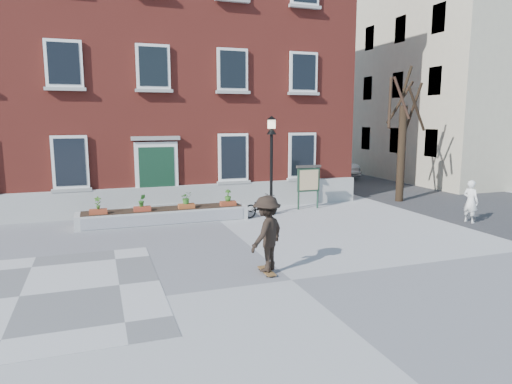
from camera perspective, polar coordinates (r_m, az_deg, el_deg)
name	(u,v)px	position (r m, az deg, el deg)	size (l,w,h in m)	color
ground	(292,280)	(11.15, 4.47, -10.91)	(100.00, 100.00, 0.00)	#97979A
checker_patch	(19,297)	(11.37, -27.48, -11.53)	(6.00, 6.00, 0.01)	#5E5E61
bicycle	(261,206)	(17.91, 0.65, -1.76)	(0.57, 1.62, 0.85)	black
parked_car	(333,166)	(30.74, 9.61, 3.25)	(1.52, 4.35, 1.43)	#B1B4B6
bystander	(471,201)	(18.58, 25.24, -1.08)	(0.58, 0.38, 1.59)	white
brick_building	(140,67)	(23.78, -14.27, 14.89)	(18.40, 10.85, 12.60)	maroon
planter_assembly	(164,214)	(17.26, -11.37, -2.76)	(6.20, 1.12, 1.15)	beige
bare_tree	(402,141)	(22.05, 17.79, 6.06)	(1.83, 1.83, 6.16)	black
side_street	(406,75)	(36.97, 18.30, 13.70)	(15.20, 36.00, 14.50)	#38383B
lamp_post	(271,151)	(18.19, 1.94, 5.13)	(0.40, 0.40, 3.93)	black
notice_board	(308,180)	(19.45, 6.58, 1.55)	(1.10, 0.16, 1.87)	#183020
skateboarder	(267,234)	(11.28, 1.36, -5.22)	(1.39, 1.32, 1.97)	brown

